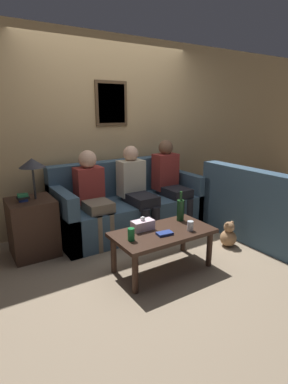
{
  "coord_description": "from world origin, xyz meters",
  "views": [
    {
      "loc": [
        -1.93,
        -2.92,
        1.63
      ],
      "look_at": [
        -0.12,
        -0.08,
        0.69
      ],
      "focal_mm": 28.0,
      "sensor_mm": 36.0,
      "label": 1
    }
  ],
  "objects_px": {
    "drinking_glass": "(190,226)",
    "person_middle": "(136,187)",
    "person_right": "(170,180)",
    "couch_main": "(128,206)",
    "person_left": "(93,193)",
    "coffee_table": "(163,237)",
    "couch_side": "(264,214)",
    "wine_bottle": "(180,209)",
    "teddy_bear": "(228,235)"
  },
  "relations": [
    {
      "from": "drinking_glass",
      "to": "person_middle",
      "type": "xyz_separation_m",
      "value": [
        0.04,
        1.13,
        0.15
      ]
    },
    {
      "from": "person_middle",
      "to": "person_right",
      "type": "bearing_deg",
      "value": 3.4
    },
    {
      "from": "couch_main",
      "to": "person_right",
      "type": "xyz_separation_m",
      "value": [
        0.62,
        -0.14,
        0.33
      ]
    },
    {
      "from": "person_left",
      "to": "person_middle",
      "type": "distance_m",
      "value": 0.6
    },
    {
      "from": "drinking_glass",
      "to": "coffee_table",
      "type": "bearing_deg",
      "value": 149.7
    },
    {
      "from": "couch_side",
      "to": "person_left",
      "type": "relative_size",
      "value": 1.32
    },
    {
      "from": "coffee_table",
      "to": "couch_side",
      "type": "bearing_deg",
      "value": -1.35
    },
    {
      "from": "coffee_table",
      "to": "person_left",
      "type": "height_order",
      "value": "person_left"
    },
    {
      "from": "person_middle",
      "to": "coffee_table",
      "type": "bearing_deg",
      "value": -105.72
    },
    {
      "from": "wine_bottle",
      "to": "drinking_glass",
      "type": "height_order",
      "value": "wine_bottle"
    },
    {
      "from": "couch_side",
      "to": "person_left",
      "type": "distance_m",
      "value": 2.21
    },
    {
      "from": "wine_bottle",
      "to": "teddy_bear",
      "type": "xyz_separation_m",
      "value": [
        0.67,
        -0.13,
        -0.42
      ]
    },
    {
      "from": "couch_main",
      "to": "wine_bottle",
      "type": "distance_m",
      "value": 1.06
    },
    {
      "from": "drinking_glass",
      "to": "person_left",
      "type": "bearing_deg",
      "value": 115.61
    },
    {
      "from": "couch_side",
      "to": "person_right",
      "type": "distance_m",
      "value": 1.33
    },
    {
      "from": "person_left",
      "to": "teddy_bear",
      "type": "relative_size",
      "value": 3.64
    },
    {
      "from": "person_left",
      "to": "person_right",
      "type": "bearing_deg",
      "value": -0.24
    },
    {
      "from": "couch_main",
      "to": "person_left",
      "type": "distance_m",
      "value": 0.66
    },
    {
      "from": "person_right",
      "to": "teddy_bear",
      "type": "bearing_deg",
      "value": -82.16
    },
    {
      "from": "drinking_glass",
      "to": "wine_bottle",
      "type": "bearing_deg",
      "value": 70.56
    },
    {
      "from": "couch_main",
      "to": "person_middle",
      "type": "distance_m",
      "value": 0.36
    },
    {
      "from": "person_right",
      "to": "drinking_glass",
      "type": "bearing_deg",
      "value": -118.31
    },
    {
      "from": "wine_bottle",
      "to": "person_left",
      "type": "xyz_separation_m",
      "value": [
        -0.66,
        0.89,
        0.08
      ]
    },
    {
      "from": "teddy_bear",
      "to": "coffee_table",
      "type": "bearing_deg",
      "value": -179.3
    },
    {
      "from": "wine_bottle",
      "to": "person_right",
      "type": "xyz_separation_m",
      "value": [
        0.53,
        0.88,
        0.1
      ]
    },
    {
      "from": "person_left",
      "to": "person_middle",
      "type": "relative_size",
      "value": 0.98
    },
    {
      "from": "couch_side",
      "to": "teddy_bear",
      "type": "distance_m",
      "value": 0.62
    },
    {
      "from": "drinking_glass",
      "to": "person_middle",
      "type": "height_order",
      "value": "person_middle"
    },
    {
      "from": "couch_main",
      "to": "drinking_glass",
      "type": "xyz_separation_m",
      "value": [
        -0.01,
        -1.31,
        0.16
      ]
    },
    {
      "from": "couch_main",
      "to": "teddy_bear",
      "type": "xyz_separation_m",
      "value": [
        0.76,
        -1.15,
        -0.18
      ]
    },
    {
      "from": "couch_side",
      "to": "drinking_glass",
      "type": "bearing_deg",
      "value": 94.38
    },
    {
      "from": "coffee_table",
      "to": "drinking_glass",
      "type": "xyz_separation_m",
      "value": [
        0.24,
        -0.14,
        0.11
      ]
    },
    {
      "from": "couch_side",
      "to": "person_right",
      "type": "relative_size",
      "value": 1.25
    },
    {
      "from": "person_left",
      "to": "couch_side",
      "type": "bearing_deg",
      "value": -29.13
    },
    {
      "from": "person_right",
      "to": "person_middle",
      "type": "bearing_deg",
      "value": -176.6
    },
    {
      "from": "drinking_glass",
      "to": "person_left",
      "type": "xyz_separation_m",
      "value": [
        -0.56,
        1.17,
        0.15
      ]
    },
    {
      "from": "couch_main",
      "to": "person_right",
      "type": "height_order",
      "value": "person_right"
    },
    {
      "from": "person_middle",
      "to": "teddy_bear",
      "type": "relative_size",
      "value": 3.7
    },
    {
      "from": "teddy_bear",
      "to": "couch_main",
      "type": "bearing_deg",
      "value": 123.29
    },
    {
      "from": "person_left",
      "to": "person_right",
      "type": "distance_m",
      "value": 1.19
    },
    {
      "from": "couch_side",
      "to": "drinking_glass",
      "type": "relative_size",
      "value": 14.96
    },
    {
      "from": "couch_side",
      "to": "teddy_bear",
      "type": "height_order",
      "value": "couch_side"
    },
    {
      "from": "coffee_table",
      "to": "wine_bottle",
      "type": "height_order",
      "value": "wine_bottle"
    },
    {
      "from": "person_middle",
      "to": "person_right",
      "type": "xyz_separation_m",
      "value": [
        0.59,
        0.04,
        0.02
      ]
    },
    {
      "from": "couch_main",
      "to": "coffee_table",
      "type": "height_order",
      "value": "couch_main"
    },
    {
      "from": "coffee_table",
      "to": "teddy_bear",
      "type": "relative_size",
      "value": 3.3
    },
    {
      "from": "couch_side",
      "to": "person_middle",
      "type": "height_order",
      "value": "person_middle"
    },
    {
      "from": "drinking_glass",
      "to": "person_middle",
      "type": "bearing_deg",
      "value": 88.14
    },
    {
      "from": "couch_main",
      "to": "coffee_table",
      "type": "relative_size",
      "value": 1.94
    },
    {
      "from": "couch_main",
      "to": "coffee_table",
      "type": "xyz_separation_m",
      "value": [
        -0.25,
        -1.17,
        0.05
      ]
    }
  ]
}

